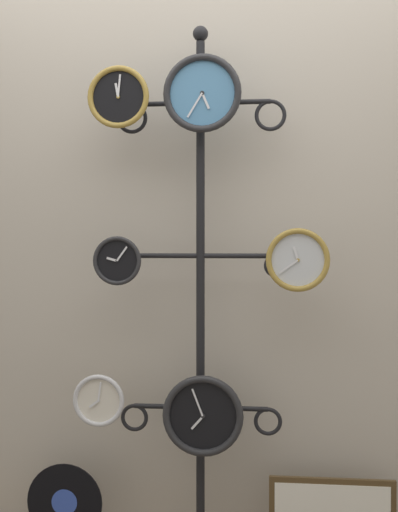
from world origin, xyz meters
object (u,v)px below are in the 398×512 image
Objects in this scene: clock_middle_left at (117,261)px; clock_top_left at (119,97)px; clock_middle_right at (298,260)px; clock_bottom_center at (203,416)px; clock_bottom_left at (99,400)px; vinyl_record at (65,502)px; clock_top_center at (202,93)px; display_stand at (200,387)px.

clock_top_left is at bearing 58.58° from clock_middle_left.
clock_top_left is 0.94m from clock_middle_right.
clock_middle_left is at bearing -177.60° from clock_bottom_center.
vinyl_record is (-0.15, 0.02, -0.42)m from clock_bottom_left.
clock_top_left reaches higher than vinyl_record.
clock_top_center is 1.48× the size of clock_bottom_left.
clock_bottom_left is at bearing -178.51° from clock_bottom_center.
clock_bottom_center reaches higher than clock_bottom_left.
clock_middle_left is at bearing -121.42° from clock_top_left.
clock_middle_right reaches higher than clock_bottom_left.
clock_bottom_center is at bearing -1.08° from vinyl_record.
clock_top_left is 1.18× the size of clock_bottom_left.
clock_top_left is 0.33m from clock_top_center.
vinyl_record is (-0.56, 0.00, -1.62)m from clock_top_center.
display_stand reaches higher than clock_top_left.
clock_top_center is (0.02, -0.09, 1.16)m from display_stand.
display_stand reaches higher than clock_middle_left.
clock_middle_right is 0.96m from clock_bottom_left.
clock_middle_right is at bearing 0.52° from clock_bottom_left.
clock_middle_right is (0.37, -0.01, -0.65)m from clock_top_center.
clock_top_left is 0.64m from clock_middle_left.
clock_middle_left is 0.79× the size of clock_middle_right.
clock_top_center is 1.59× the size of clock_middle_left.
clock_bottom_center is at bearing 179.42° from clock_middle_right.
clock_top_center is 0.74m from clock_middle_right.
clock_middle_left is 0.61× the size of clock_bottom_center.
clock_middle_right is (0.70, 0.00, -0.64)m from clock_top_left.
clock_middle_right is 1.17× the size of clock_bottom_left.
clock_top_center is 0.96× the size of clock_bottom_center.
display_stand reaches higher than clock_bottom_left.
clock_bottom_left is (-0.41, -0.02, -1.20)m from clock_top_center.
clock_middle_right is 0.71m from clock_bottom_center.
clock_middle_right is 0.77× the size of clock_bottom_center.
clock_top_center reaches higher than clock_middle_right.
clock_top_left is at bearing -161.69° from display_stand.
clock_top_left is 0.79× the size of vinyl_record.
display_stand is 0.65m from clock_middle_right.
clock_top_center is 1.26× the size of clock_middle_right.
display_stand is 0.61m from clock_middle_left.
clock_middle_left is 1.00m from vinyl_record.
clock_middle_left is 0.70m from clock_middle_right.
clock_middle_right reaches higher than clock_bottom_center.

